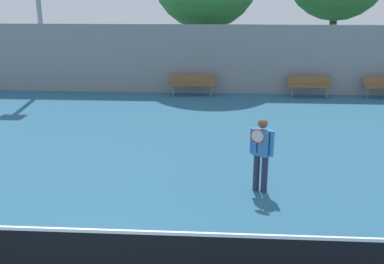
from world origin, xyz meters
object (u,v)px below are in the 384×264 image
Objects in this scene: tennis_net at (64,257)px; tennis_player at (261,151)px; bench_adjacent_court at (310,84)px; bench_courtside_far at (192,82)px.

tennis_net is 4.78m from tennis_player.
tennis_player is 10.04m from bench_adjacent_court.
bench_adjacent_court is (5.97, 13.20, 0.07)m from tennis_net.
tennis_net is 6.37× the size of bench_adjacent_court.
tennis_player is at bearing -106.35° from bench_adjacent_court.
tennis_player is at bearing -77.75° from bench_courtside_far.
bench_courtside_far is at bearing 128.15° from tennis_player.
tennis_net is 14.48m from bench_adjacent_court.
tennis_player reaches higher than tennis_net.
bench_courtside_far is 1.12× the size of bench_adjacent_court.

